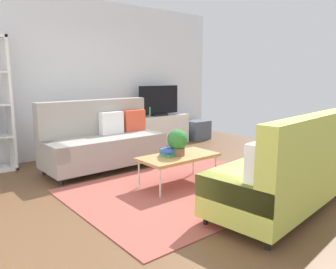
{
  "coord_description": "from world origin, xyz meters",
  "views": [
    {
      "loc": [
        -2.7,
        -3.14,
        1.5
      ],
      "look_at": [
        0.27,
        0.5,
        0.65
      ],
      "focal_mm": 35.13,
      "sensor_mm": 36.0,
      "label": 1
    }
  ],
  "objects_px": {
    "storage_trunk": "(198,130)",
    "vase_1": "(141,114)",
    "coffee_table": "(179,157)",
    "potted_plant": "(178,142)",
    "tv": "(159,101)",
    "couch_beige": "(103,141)",
    "vase_0": "(135,114)",
    "bottle_0": "(150,112)",
    "couch_green": "(285,174)",
    "table_book_0": "(170,154)"
  },
  "relations": [
    {
      "from": "couch_beige",
      "to": "coffee_table",
      "type": "height_order",
      "value": "couch_beige"
    },
    {
      "from": "couch_beige",
      "to": "storage_trunk",
      "type": "height_order",
      "value": "couch_beige"
    },
    {
      "from": "couch_green",
      "to": "coffee_table",
      "type": "height_order",
      "value": "couch_green"
    },
    {
      "from": "storage_trunk",
      "to": "table_book_0",
      "type": "relative_size",
      "value": 2.17
    },
    {
      "from": "coffee_table",
      "to": "bottle_0",
      "type": "relative_size",
      "value": 5.35
    },
    {
      "from": "tv",
      "to": "potted_plant",
      "type": "bearing_deg",
      "value": -122.41
    },
    {
      "from": "storage_trunk",
      "to": "vase_0",
      "type": "height_order",
      "value": "vase_0"
    },
    {
      "from": "vase_0",
      "to": "bottle_0",
      "type": "xyz_separation_m",
      "value": [
        0.32,
        -0.09,
        0.03
      ]
    },
    {
      "from": "couch_beige",
      "to": "vase_0",
      "type": "xyz_separation_m",
      "value": [
        1.24,
        0.94,
        0.26
      ]
    },
    {
      "from": "storage_trunk",
      "to": "vase_1",
      "type": "distance_m",
      "value": 1.59
    },
    {
      "from": "storage_trunk",
      "to": "tv",
      "type": "bearing_deg",
      "value": 175.84
    },
    {
      "from": "tv",
      "to": "vase_1",
      "type": "bearing_deg",
      "value": 170.31
    },
    {
      "from": "vase_1",
      "to": "tv",
      "type": "bearing_deg",
      "value": -9.69
    },
    {
      "from": "potted_plant",
      "to": "bottle_0",
      "type": "distance_m",
      "value": 2.56
    },
    {
      "from": "table_book_0",
      "to": "bottle_0",
      "type": "distance_m",
      "value": 2.58
    },
    {
      "from": "tv",
      "to": "bottle_0",
      "type": "height_order",
      "value": "tv"
    },
    {
      "from": "vase_1",
      "to": "bottle_0",
      "type": "relative_size",
      "value": 0.62
    },
    {
      "from": "couch_beige",
      "to": "vase_1",
      "type": "xyz_separation_m",
      "value": [
        1.41,
        0.94,
        0.26
      ]
    },
    {
      "from": "vase_1",
      "to": "bottle_0",
      "type": "xyz_separation_m",
      "value": [
        0.15,
        -0.09,
        0.04
      ]
    },
    {
      "from": "tv",
      "to": "vase_0",
      "type": "distance_m",
      "value": 0.63
    },
    {
      "from": "couch_green",
      "to": "tv",
      "type": "relative_size",
      "value": 1.98
    },
    {
      "from": "vase_0",
      "to": "vase_1",
      "type": "bearing_deg",
      "value": 0.0
    },
    {
      "from": "table_book_0",
      "to": "couch_beige",
      "type": "bearing_deg",
      "value": 101.53
    },
    {
      "from": "couch_beige",
      "to": "bottle_0",
      "type": "bearing_deg",
      "value": -151.98
    },
    {
      "from": "couch_beige",
      "to": "table_book_0",
      "type": "relative_size",
      "value": 7.95
    },
    {
      "from": "tv",
      "to": "potted_plant",
      "type": "relative_size",
      "value": 2.78
    },
    {
      "from": "tv",
      "to": "potted_plant",
      "type": "xyz_separation_m",
      "value": [
        -1.45,
        -2.28,
        -0.34
      ]
    },
    {
      "from": "storage_trunk",
      "to": "couch_green",
      "type": "bearing_deg",
      "value": -121.69
    },
    {
      "from": "coffee_table",
      "to": "bottle_0",
      "type": "height_order",
      "value": "bottle_0"
    },
    {
      "from": "vase_0",
      "to": "bottle_0",
      "type": "bearing_deg",
      "value": -15.82
    },
    {
      "from": "couch_green",
      "to": "potted_plant",
      "type": "height_order",
      "value": "couch_green"
    },
    {
      "from": "couch_green",
      "to": "potted_plant",
      "type": "relative_size",
      "value": 5.5
    },
    {
      "from": "tv",
      "to": "table_book_0",
      "type": "relative_size",
      "value": 4.17
    },
    {
      "from": "coffee_table",
      "to": "table_book_0",
      "type": "xyz_separation_m",
      "value": [
        -0.1,
        0.06,
        0.05
      ]
    },
    {
      "from": "coffee_table",
      "to": "potted_plant",
      "type": "distance_m",
      "value": 0.22
    },
    {
      "from": "coffee_table",
      "to": "vase_1",
      "type": "bearing_deg",
      "value": 66.48
    },
    {
      "from": "couch_beige",
      "to": "vase_0",
      "type": "distance_m",
      "value": 1.58
    },
    {
      "from": "couch_green",
      "to": "table_book_0",
      "type": "distance_m",
      "value": 1.53
    },
    {
      "from": "couch_green",
      "to": "table_book_0",
      "type": "relative_size",
      "value": 8.26
    },
    {
      "from": "couch_beige",
      "to": "potted_plant",
      "type": "relative_size",
      "value": 5.3
    },
    {
      "from": "bottle_0",
      "to": "potted_plant",
      "type": "bearing_deg",
      "value": -117.67
    },
    {
      "from": "vase_1",
      "to": "bottle_0",
      "type": "height_order",
      "value": "bottle_0"
    },
    {
      "from": "bottle_0",
      "to": "couch_green",
      "type": "bearing_deg",
      "value": -103.42
    },
    {
      "from": "coffee_table",
      "to": "potted_plant",
      "type": "xyz_separation_m",
      "value": [
        -0.01,
        0.01,
        0.22
      ]
    },
    {
      "from": "vase_1",
      "to": "table_book_0",
      "type": "bearing_deg",
      "value": -116.16
    },
    {
      "from": "couch_green",
      "to": "storage_trunk",
      "type": "bearing_deg",
      "value": 51.83
    },
    {
      "from": "storage_trunk",
      "to": "table_book_0",
      "type": "height_order",
      "value": "table_book_0"
    },
    {
      "from": "couch_beige",
      "to": "table_book_0",
      "type": "height_order",
      "value": "couch_beige"
    },
    {
      "from": "potted_plant",
      "to": "couch_green",
      "type": "bearing_deg",
      "value": -78.0
    },
    {
      "from": "vase_1",
      "to": "couch_green",
      "type": "bearing_deg",
      "value": -100.97
    }
  ]
}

